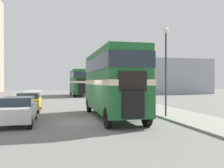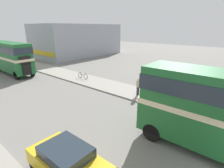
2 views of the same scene
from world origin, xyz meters
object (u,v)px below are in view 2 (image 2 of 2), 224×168
Objects in this scene: car_parked_mid at (69,162)px; pedestrian_walking at (138,85)px; bicycle_on_pavement at (83,76)px; bus_distant at (8,55)px.

pedestrian_walking is (10.16, 2.79, 0.32)m from car_parked_mid.
bicycle_on_pavement is (10.56, 11.18, -0.29)m from car_parked_mid.
pedestrian_walking is at bearing 15.34° from car_parked_mid.
bicycle_on_pavement is at bearing 87.29° from pedestrian_walking.
car_parked_mid is 2.29× the size of bicycle_on_pavement.
pedestrian_walking is at bearing -77.93° from bus_distant.
car_parked_mid is 10.54m from pedestrian_walking.
car_parked_mid is at bearing -164.66° from pedestrian_walking.
bus_distant reaches higher than car_parked_mid.
bus_distant is 11.69m from bicycle_on_pavement.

